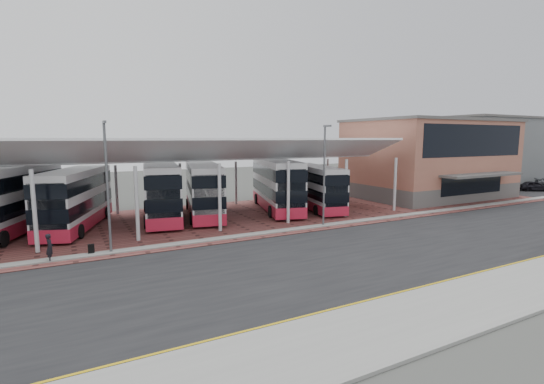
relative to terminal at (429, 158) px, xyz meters
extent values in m
plane|color=#3E403C|center=(-23.00, -13.92, -4.66)|extent=(140.00, 140.00, 0.00)
cube|color=black|center=(-23.00, -14.92, -4.65)|extent=(120.00, 14.00, 0.02)
cube|color=brown|center=(-21.00, -0.92, -4.63)|extent=(72.00, 16.00, 0.06)
cube|color=gray|center=(-23.00, -22.92, -4.59)|extent=(120.00, 4.00, 0.14)
cube|color=gray|center=(-23.00, -7.72, -4.59)|extent=(120.00, 0.80, 0.14)
cube|color=gold|center=(-23.00, -20.92, -4.63)|extent=(120.00, 0.12, 0.01)
cube|color=gold|center=(-23.00, -20.62, -4.63)|extent=(120.00, 0.12, 0.01)
cylinder|color=silver|center=(-41.00, -5.42, -2.06)|extent=(0.26, 0.26, 5.20)
cylinder|color=silver|center=(-41.00, 5.58, -2.36)|extent=(0.26, 0.26, 4.60)
cylinder|color=silver|center=(-35.00, -5.42, -2.06)|extent=(0.26, 0.26, 5.20)
cylinder|color=silver|center=(-35.00, 5.58, -2.36)|extent=(0.26, 0.26, 4.60)
cylinder|color=silver|center=(-29.00, -5.42, -2.06)|extent=(0.26, 0.26, 5.20)
cylinder|color=silver|center=(-29.00, 5.58, -2.36)|extent=(0.26, 0.26, 4.60)
cylinder|color=silver|center=(-23.00, -5.42, -2.06)|extent=(0.26, 0.26, 5.20)
cylinder|color=silver|center=(-23.00, 5.58, -2.36)|extent=(0.26, 0.26, 4.60)
cylinder|color=silver|center=(-17.00, -5.42, -2.06)|extent=(0.26, 0.26, 5.20)
cylinder|color=silver|center=(-17.00, 5.58, -2.36)|extent=(0.26, 0.26, 4.60)
cylinder|color=silver|center=(-11.00, -5.42, -2.06)|extent=(0.26, 0.26, 5.20)
cylinder|color=silver|center=(-11.00, 5.58, -2.36)|extent=(0.26, 0.26, 4.60)
cube|color=silver|center=(-29.00, -3.22, 1.44)|extent=(37.00, 4.95, 1.95)
cube|color=silver|center=(-29.00, 2.38, 1.24)|extent=(37.00, 7.12, 1.43)
cube|color=#575553|center=(0.00, 0.08, -3.76)|extent=(18.00, 12.00, 1.80)
cube|color=#A96853|center=(0.00, 0.08, 0.74)|extent=(18.00, 12.00, 7.20)
cube|color=black|center=(0.00, -5.82, 2.14)|extent=(16.00, 0.25, 3.40)
cube|color=black|center=(0.00, -5.82, -2.56)|extent=(10.00, 0.25, 2.20)
cube|color=#575553|center=(0.00, -6.92, -1.46)|extent=(11.00, 2.40, 0.25)
cube|color=#575553|center=(0.00, 0.08, 4.44)|extent=(18.40, 12.40, 0.30)
cube|color=slate|center=(25.00, 10.08, 0.34)|extent=(30.00, 20.00, 10.00)
cube|color=#575553|center=(25.00, 10.08, 5.44)|extent=(30.50, 20.50, 0.30)
cylinder|color=#595B5F|center=(-37.00, -7.62, -0.66)|extent=(0.16, 0.16, 8.00)
cube|color=#595B5F|center=(-37.00, -7.92, 3.34)|extent=(0.15, 0.90, 0.15)
cylinder|color=#595B5F|center=(-21.00, -7.62, -0.66)|extent=(0.16, 0.16, 8.00)
cube|color=#595B5F|center=(-21.00, -7.92, 3.34)|extent=(0.15, 0.90, 0.15)
cube|color=silver|center=(-42.88, 1.01, -1.97)|extent=(6.97, 12.22, 4.71)
cube|color=#B41B34|center=(-42.88, 1.01, -3.89)|extent=(7.03, 12.27, 0.99)
cube|color=black|center=(-42.88, 1.01, -2.46)|extent=(7.03, 12.27, 1.04)
cube|color=black|center=(-42.88, 1.01, -0.71)|extent=(7.03, 12.27, 1.04)
cylinder|color=black|center=(-43.02, -3.08, -4.05)|extent=(0.69, 1.13, 1.10)
cylinder|color=black|center=(-42.74, 5.10, -4.05)|extent=(0.69, 1.13, 1.10)
cylinder|color=black|center=(-40.19, 4.10, -4.05)|extent=(0.69, 1.13, 1.10)
cube|color=silver|center=(-38.52, 0.82, -2.17)|extent=(6.08, 11.35, 4.36)
cube|color=#B41B34|center=(-38.52, 0.82, -3.94)|extent=(6.13, 11.40, 0.91)
cube|color=black|center=(-38.52, 0.82, -2.62)|extent=(6.13, 11.40, 0.96)
cube|color=black|center=(-38.52, 0.82, -1.00)|extent=(6.13, 11.40, 0.96)
cube|color=black|center=(-40.34, -4.39, -2.27)|extent=(2.18, 0.85, 3.65)
cylinder|color=black|center=(-40.89, -2.13, -4.09)|extent=(0.60, 1.05, 1.01)
cylinder|color=black|center=(-38.50, -2.97, -4.09)|extent=(0.60, 1.05, 1.01)
cylinder|color=black|center=(-38.53, 4.60, -4.09)|extent=(0.60, 1.05, 1.01)
cylinder|color=black|center=(-36.14, 3.76, -4.09)|extent=(0.60, 1.05, 1.01)
cube|color=silver|center=(-31.88, 1.42, -2.04)|extent=(4.71, 12.00, 4.58)
cube|color=#B41B34|center=(-31.88, 1.42, -3.91)|extent=(4.76, 12.05, 0.96)
cube|color=black|center=(-31.88, 1.42, -2.52)|extent=(4.76, 12.05, 1.01)
cube|color=black|center=(-31.88, 1.42, -0.82)|extent=(4.76, 12.05, 1.01)
cube|color=black|center=(-32.91, -4.28, -2.15)|extent=(2.38, 0.53, 3.83)
cylinder|color=black|center=(-33.86, -2.02, -4.07)|extent=(0.48, 1.10, 1.06)
cylinder|color=black|center=(-31.24, -2.50, -4.07)|extent=(0.48, 1.10, 1.06)
cylinder|color=black|center=(-32.52, 5.35, -4.07)|extent=(0.48, 1.10, 1.06)
cylinder|color=black|center=(-29.90, 4.87, -4.07)|extent=(0.48, 1.10, 1.06)
cube|color=silver|center=(-28.15, 0.99, -2.12)|extent=(5.21, 11.65, 4.44)
cube|color=#B41B34|center=(-28.15, 0.99, -3.93)|extent=(5.26, 11.70, 0.93)
cube|color=black|center=(-28.15, 0.99, -2.58)|extent=(5.26, 11.70, 0.98)
cube|color=black|center=(-28.15, 0.99, -0.93)|extent=(5.26, 11.70, 0.98)
cube|color=black|center=(-29.49, -4.48, -2.22)|extent=(2.28, 0.65, 3.72)
cylinder|color=black|center=(-30.27, -2.24, -4.08)|extent=(0.53, 1.07, 1.03)
cylinder|color=black|center=(-27.76, -2.85, -4.08)|extent=(0.53, 1.07, 1.03)
cylinder|color=black|center=(-28.54, 4.83, -4.08)|extent=(0.53, 1.07, 1.03)
cylinder|color=black|center=(-26.04, 4.21, -4.08)|extent=(0.53, 1.07, 1.03)
cube|color=silver|center=(-20.88, 0.45, -2.00)|extent=(5.98, 12.19, 4.66)
cube|color=#B41B34|center=(-20.88, 0.45, -3.90)|extent=(6.03, 12.24, 0.97)
cube|color=black|center=(-20.88, 0.45, -2.49)|extent=(6.03, 12.24, 1.03)
cube|color=black|center=(-20.88, 0.45, -0.75)|extent=(6.03, 12.24, 1.03)
cube|color=black|center=(-22.55, -5.21, -2.11)|extent=(2.37, 0.80, 3.90)
cylinder|color=black|center=(-23.26, -2.82, -4.06)|extent=(0.60, 1.12, 1.08)
cylinder|color=black|center=(-20.66, -3.59, -4.06)|extent=(0.60, 1.12, 1.08)
cylinder|color=black|center=(-21.09, 4.49, -4.06)|extent=(0.60, 1.12, 1.08)
cylinder|color=black|center=(-18.50, 3.72, -4.06)|extent=(0.60, 1.12, 1.08)
cube|color=silver|center=(-17.13, -0.88, -2.35)|extent=(4.75, 10.59, 4.04)
cube|color=#B41B34|center=(-17.13, -0.88, -3.99)|extent=(4.80, 10.63, 0.84)
cube|color=black|center=(-17.13, -0.88, -2.77)|extent=(4.80, 10.63, 0.89)
cube|color=black|center=(-17.13, -0.88, -1.27)|extent=(4.80, 10.63, 0.89)
cube|color=black|center=(-18.35, -5.85, -2.44)|extent=(2.07, 0.60, 3.38)
cylinder|color=black|center=(-19.06, -3.81, -4.13)|extent=(0.48, 0.97, 0.94)
cylinder|color=black|center=(-16.78, -4.37, -4.13)|extent=(0.48, 0.97, 0.94)
cylinder|color=black|center=(-17.48, 2.61, -4.13)|extent=(0.48, 0.97, 0.94)
cylinder|color=black|center=(-15.20, 2.05, -4.13)|extent=(0.48, 0.97, 0.94)
imported|color=black|center=(-40.26, -7.91, -3.79)|extent=(0.46, 0.63, 1.62)
cube|color=black|center=(-38.10, -7.44, -4.29)|extent=(0.36, 0.26, 0.62)
imported|color=black|center=(16.10, -3.80, -3.91)|extent=(4.06, 3.60, 1.33)
camera|label=1|loc=(-39.38, -33.11, 2.40)|focal=26.00mm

